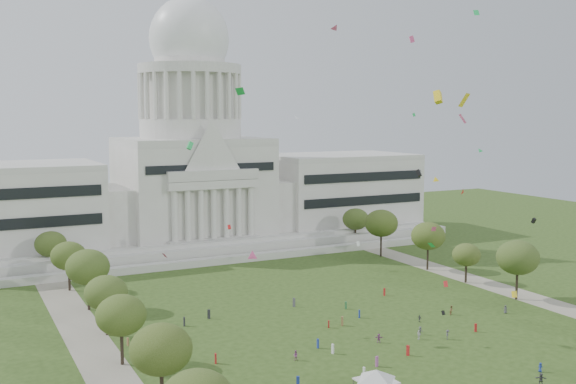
{
  "coord_description": "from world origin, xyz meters",
  "views": [
    {
      "loc": [
        -69.12,
        -92.31,
        41.55
      ],
      "look_at": [
        0.0,
        45.0,
        24.0
      ],
      "focal_mm": 42.0,
      "sensor_mm": 36.0,
      "label": 1
    }
  ],
  "objects": [
    {
      "name": "ground",
      "position": [
        0.0,
        0.0,
        0.0
      ],
      "size": [
        400.0,
        400.0,
        0.0
      ],
      "primitive_type": "plane",
      "color": "#2E4517",
      "rests_on": "ground"
    },
    {
      "name": "capitol",
      "position": [
        0.0,
        113.59,
        22.3
      ],
      "size": [
        160.0,
        64.5,
        91.3
      ],
      "color": "#BBB8AF",
      "rests_on": "ground"
    },
    {
      "name": "path_left",
      "position": [
        -48.0,
        30.0,
        0.02
      ],
      "size": [
        8.0,
        160.0,
        0.04
      ],
      "primitive_type": "cube",
      "color": "gray",
      "rests_on": "ground"
    },
    {
      "name": "path_right",
      "position": [
        48.0,
        30.0,
        0.02
      ],
      "size": [
        8.0,
        160.0,
        0.04
      ],
      "primitive_type": "cube",
      "color": "gray",
      "rests_on": "ground"
    },
    {
      "name": "row_tree_l_1",
      "position": [
        -44.07,
        -2.96,
        8.95
      ],
      "size": [
        8.86,
        8.86,
        12.59
      ],
      "color": "black",
      "rests_on": "ground"
    },
    {
      "name": "row_tree_l_2",
      "position": [
        -45.04,
        17.3,
        8.51
      ],
      "size": [
        8.42,
        8.42,
        11.97
      ],
      "color": "black",
      "rests_on": "ground"
    },
    {
      "name": "row_tree_r_2",
      "position": [
        44.17,
        17.44,
        9.66
      ],
      "size": [
        9.55,
        9.55,
        13.58
      ],
      "color": "black",
      "rests_on": "ground"
    },
    {
      "name": "row_tree_l_3",
      "position": [
        -44.09,
        33.92,
        8.21
      ],
      "size": [
        8.12,
        8.12,
        11.55
      ],
      "color": "black",
      "rests_on": "ground"
    },
    {
      "name": "row_tree_r_3",
      "position": [
        44.4,
        34.48,
        7.08
      ],
      "size": [
        7.01,
        7.01,
        9.98
      ],
      "color": "black",
      "rests_on": "ground"
    },
    {
      "name": "row_tree_l_4",
      "position": [
        -44.08,
        52.42,
        9.39
      ],
      "size": [
        9.29,
        9.29,
        13.21
      ],
      "color": "black",
      "rests_on": "ground"
    },
    {
      "name": "row_tree_r_4",
      "position": [
        44.76,
        50.04,
        9.29
      ],
      "size": [
        9.19,
        9.19,
        13.06
      ],
      "color": "black",
      "rests_on": "ground"
    },
    {
      "name": "row_tree_l_5",
      "position": [
        -45.22,
        71.01,
        8.42
      ],
      "size": [
        8.33,
        8.33,
        11.85
      ],
      "color": "black",
      "rests_on": "ground"
    },
    {
      "name": "row_tree_r_5",
      "position": [
        43.49,
        70.19,
        9.93
      ],
      "size": [
        9.82,
        9.82,
        13.96
      ],
      "color": "black",
      "rests_on": "ground"
    },
    {
      "name": "row_tree_l_6",
      "position": [
        -46.87,
        89.14,
        8.27
      ],
      "size": [
        8.19,
        8.19,
        11.64
      ],
      "color": "black",
      "rests_on": "ground"
    },
    {
      "name": "row_tree_r_6",
      "position": [
        45.96,
        88.13,
        8.51
      ],
      "size": [
        8.42,
        8.42,
        11.97
      ],
      "color": "black",
      "rests_on": "ground"
    },
    {
      "name": "event_tent",
      "position": [
        -14.09,
        -12.23,
        3.15
      ],
      "size": [
        7.66,
        7.66,
        4.07
      ],
      "color": "#4C4C4C",
      "rests_on": "ground"
    },
    {
      "name": "person_0",
      "position": [
        33.95,
        10.4,
        0.87
      ],
      "size": [
        0.96,
        1.01,
        1.74
      ],
      "primitive_type": "imported",
      "rotation": [
        0.0,
        0.0,
        5.37
      ],
      "color": "#4C4C51",
      "rests_on": "ground"
    },
    {
      "name": "person_2",
      "position": [
        23.13,
        14.7,
        1.0
      ],
      "size": [
        1.14,
        0.99,
        2.0
      ],
      "primitive_type": "imported",
      "rotation": [
        0.0,
        0.0,
        0.5
      ],
      "color": "olive",
      "rests_on": "ground"
    },
    {
      "name": "person_3",
      "position": [
        9.25,
        7.33,
        0.78
      ],
      "size": [
        1.05,
        1.11,
        1.56
      ],
      "primitive_type": "imported",
      "rotation": [
        0.0,
        0.0,
        5.41
      ],
      "color": "#4C4C51",
      "rests_on": "ground"
    },
    {
      "name": "person_4",
      "position": [
        7.3,
        5.29,
        0.85
      ],
      "size": [
        0.6,
        1.03,
        1.7
      ],
      "primitive_type": "imported",
      "rotation": [
        0.0,
        0.0,
        4.65
      ],
      "color": "silver",
      "rests_on": "ground"
    },
    {
      "name": "person_5",
      "position": [
        -0.39,
        7.1,
        0.85
      ],
      "size": [
        1.63,
        1.44,
        1.7
      ],
      "primitive_type": "imported",
      "rotation": [
        0.0,
        0.0,
        2.5
      ],
      "color": "#994C8C",
      "rests_on": "ground"
    },
    {
      "name": "person_6",
      "position": [
        14.99,
        -16.6,
        0.78
      ],
      "size": [
        0.66,
        0.86,
        1.57
      ],
      "primitive_type": "imported",
      "rotation": [
        0.0,
        0.0,
        1.81
      ],
      "color": "navy",
      "rests_on": "ground"
    },
    {
      "name": "person_8",
      "position": [
        -18.19,
        6.04,
        0.88
      ],
      "size": [
        1.0,
        0.85,
        1.76
      ],
      "primitive_type": "imported",
      "rotation": [
        0.0,
        0.0,
        2.69
      ],
      "color": "#994C8C",
      "rests_on": "ground"
    },
    {
      "name": "person_9",
      "position": [
        12.09,
        2.81,
        0.92
      ],
      "size": [
        1.3,
        1.24,
        1.84
      ],
      "primitive_type": "imported",
      "rotation": [
        0.0,
        0.0,
        0.72
      ],
      "color": "#4C4C51",
      "rests_on": "ground"
    },
    {
      "name": "person_10",
      "position": [
        13.98,
        13.65,
        0.75
      ],
      "size": [
        0.8,
        1.0,
        1.5
      ],
      "primitive_type": "imported",
      "rotation": [
        0.0,
        0.0,
        2.0
      ],
      "color": "#4C4C51",
      "rests_on": "ground"
    },
    {
      "name": "person_11",
      "position": [
        10.98,
        -20.41,
        0.95
      ],
      "size": [
        1.81,
        1.63,
        1.89
      ],
      "primitive_type": "imported",
      "rotation": [
        0.0,
        0.0,
        2.47
      ],
      "color": "#4C4C51",
      "rests_on": "ground"
    },
    {
      "name": "distant_crowd",
      "position": [
        -14.6,
        14.62,
        0.87
      ],
      "size": [
        62.27,
        40.55,
        1.95
      ],
      "color": "#26262B",
      "rests_on": "ground"
    },
    {
      "name": "kite_swarm",
      "position": [
        4.32,
        7.69,
        28.99
      ],
      "size": [
        80.21,
        92.72,
        61.92
      ],
      "color": "green",
      "rests_on": "ground"
    }
  ]
}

